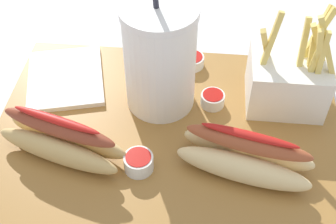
{
  "coord_description": "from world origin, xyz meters",
  "views": [
    {
      "loc": [
        -0.04,
        0.41,
        0.48
      ],
      "look_at": [
        0.0,
        0.0,
        0.05
      ],
      "focal_mm": 48.74,
      "sensor_mm": 36.0,
      "label": 1
    }
  ],
  "objects_px": {
    "soda_cup": "(160,57)",
    "hot_dog_1": "(61,140)",
    "hot_dog_2": "(246,156)",
    "fries_basket": "(288,79)",
    "ketchup_cup_2": "(192,60)",
    "napkin_stack": "(65,78)",
    "ketchup_cup_3": "(139,162)",
    "ketchup_cup_1": "(213,99)"
  },
  "relations": [
    {
      "from": "hot_dog_1",
      "to": "ketchup_cup_2",
      "type": "relative_size",
      "value": 4.7
    },
    {
      "from": "ketchup_cup_2",
      "to": "napkin_stack",
      "type": "xyz_separation_m",
      "value": [
        0.19,
        0.05,
        -0.01
      ]
    },
    {
      "from": "ketchup_cup_1",
      "to": "ketchup_cup_2",
      "type": "height_order",
      "value": "ketchup_cup_1"
    },
    {
      "from": "ketchup_cup_2",
      "to": "hot_dog_1",
      "type": "bearing_deg",
      "value": 51.16
    },
    {
      "from": "fries_basket",
      "to": "ketchup_cup_2",
      "type": "relative_size",
      "value": 4.11
    },
    {
      "from": "fries_basket",
      "to": "hot_dog_2",
      "type": "xyz_separation_m",
      "value": [
        0.06,
        0.13,
        -0.01
      ]
    },
    {
      "from": "fries_basket",
      "to": "hot_dog_2",
      "type": "bearing_deg",
      "value": 65.63
    },
    {
      "from": "fries_basket",
      "to": "napkin_stack",
      "type": "distance_m",
      "value": 0.32
    },
    {
      "from": "soda_cup",
      "to": "ketchup_cup_1",
      "type": "relative_size",
      "value": 6.96
    },
    {
      "from": "hot_dog_2",
      "to": "napkin_stack",
      "type": "height_order",
      "value": "hot_dog_2"
    },
    {
      "from": "hot_dog_1",
      "to": "ketchup_cup_1",
      "type": "height_order",
      "value": "hot_dog_1"
    },
    {
      "from": "ketchup_cup_3",
      "to": "napkin_stack",
      "type": "bearing_deg",
      "value": -48.89
    },
    {
      "from": "ketchup_cup_2",
      "to": "ketchup_cup_3",
      "type": "relative_size",
      "value": 1.0
    },
    {
      "from": "soda_cup",
      "to": "hot_dog_1",
      "type": "relative_size",
      "value": 1.34
    },
    {
      "from": "fries_basket",
      "to": "hot_dog_1",
      "type": "height_order",
      "value": "fries_basket"
    },
    {
      "from": "ketchup_cup_1",
      "to": "ketchup_cup_3",
      "type": "distance_m",
      "value": 0.15
    },
    {
      "from": "hot_dog_2",
      "to": "ketchup_cup_2",
      "type": "xyz_separation_m",
      "value": [
        0.08,
        -0.19,
        -0.02
      ]
    },
    {
      "from": "hot_dog_1",
      "to": "napkin_stack",
      "type": "relative_size",
      "value": 1.35
    },
    {
      "from": "ketchup_cup_1",
      "to": "ketchup_cup_3",
      "type": "height_order",
      "value": "ketchup_cup_3"
    },
    {
      "from": "ketchup_cup_1",
      "to": "napkin_stack",
      "type": "relative_size",
      "value": 0.26
    },
    {
      "from": "hot_dog_1",
      "to": "ketchup_cup_2",
      "type": "distance_m",
      "value": 0.24
    },
    {
      "from": "soda_cup",
      "to": "hot_dog_1",
      "type": "height_order",
      "value": "soda_cup"
    },
    {
      "from": "soda_cup",
      "to": "ketchup_cup_2",
      "type": "relative_size",
      "value": 6.29
    },
    {
      "from": "fries_basket",
      "to": "hot_dog_2",
      "type": "relative_size",
      "value": 0.88
    },
    {
      "from": "napkin_stack",
      "to": "ketchup_cup_2",
      "type": "bearing_deg",
      "value": -164.61
    },
    {
      "from": "fries_basket",
      "to": "hot_dog_2",
      "type": "distance_m",
      "value": 0.14
    },
    {
      "from": "hot_dog_1",
      "to": "hot_dog_2",
      "type": "height_order",
      "value": "same"
    },
    {
      "from": "hot_dog_1",
      "to": "hot_dog_2",
      "type": "bearing_deg",
      "value": 179.38
    },
    {
      "from": "hot_dog_2",
      "to": "ketchup_cup_1",
      "type": "relative_size",
      "value": 5.19
    },
    {
      "from": "soda_cup",
      "to": "napkin_stack",
      "type": "relative_size",
      "value": 1.81
    },
    {
      "from": "hot_dog_2",
      "to": "napkin_stack",
      "type": "bearing_deg",
      "value": -28.14
    },
    {
      "from": "hot_dog_2",
      "to": "ketchup_cup_2",
      "type": "bearing_deg",
      "value": -68.33
    },
    {
      "from": "fries_basket",
      "to": "ketchup_cup_2",
      "type": "bearing_deg",
      "value": -25.17
    },
    {
      "from": "ketchup_cup_1",
      "to": "soda_cup",
      "type": "bearing_deg",
      "value": -1.44
    },
    {
      "from": "fries_basket",
      "to": "hot_dog_1",
      "type": "relative_size",
      "value": 0.88
    },
    {
      "from": "ketchup_cup_1",
      "to": "ketchup_cup_2",
      "type": "distance_m",
      "value": 0.09
    },
    {
      "from": "soda_cup",
      "to": "ketchup_cup_2",
      "type": "distance_m",
      "value": 0.11
    },
    {
      "from": "hot_dog_1",
      "to": "ketchup_cup_3",
      "type": "relative_size",
      "value": 4.71
    },
    {
      "from": "hot_dog_2",
      "to": "ketchup_cup_3",
      "type": "height_order",
      "value": "hot_dog_2"
    },
    {
      "from": "ketchup_cup_2",
      "to": "ketchup_cup_3",
      "type": "distance_m",
      "value": 0.21
    },
    {
      "from": "fries_basket",
      "to": "ketchup_cup_1",
      "type": "relative_size",
      "value": 4.55
    },
    {
      "from": "hot_dog_1",
      "to": "napkin_stack",
      "type": "height_order",
      "value": "hot_dog_1"
    }
  ]
}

